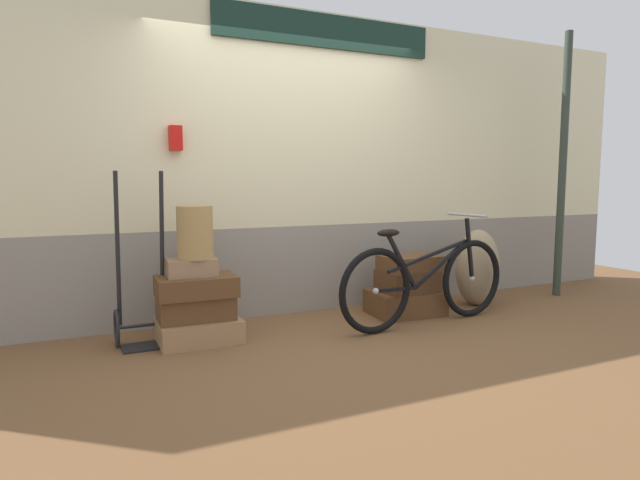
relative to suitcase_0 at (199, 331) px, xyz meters
The scene contains 13 objects.
ground 1.02m from the suitcase_0, 12.82° to the right, with size 10.20×5.20×0.06m, color brown.
station_building 1.75m from the suitcase_0, 31.98° to the left, with size 8.20×0.74×2.74m.
suitcase_0 is the anchor object (origin of this frame).
suitcase_1 0.18m from the suitcase_0, 116.54° to the left, with size 0.56×0.35×0.19m, color brown.
suitcase_2 0.35m from the suitcase_0, 168.74° to the left, with size 0.59×0.38×0.15m, color brown.
suitcase_3 0.49m from the suitcase_0, 146.69° to the left, with size 0.37×0.24×0.13m, color #937051.
suitcase_4 1.91m from the suitcase_0, ahead, with size 0.63×0.49×0.22m, color brown.
suitcase_5 1.93m from the suitcase_0, ahead, with size 0.50×0.38×0.20m, color #4C2D19.
suitcase_6 1.98m from the suitcase_0, ahead, with size 0.52×0.37×0.13m, color brown.
wicker_basket 0.76m from the suitcase_0, 113.66° to the left, with size 0.27×0.27×0.40m, color #A8844C.
luggage_trolley 0.47m from the suitcase_0, 162.98° to the left, with size 0.40×0.36×1.30m.
burlap_sack 2.78m from the suitcase_0, ahead, with size 0.45×0.38×0.75m, color #9E8966.
bicycle 1.92m from the suitcase_0, 10.17° to the right, with size 1.78×0.46×0.94m.
Camera 1 is at (-1.89, -3.83, 1.24)m, focal length 30.48 mm.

